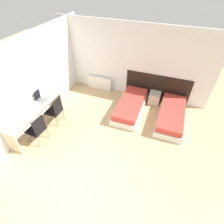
{
  "coord_description": "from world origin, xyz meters",
  "views": [
    {
      "loc": [
        1.44,
        -1.46,
        4.13
      ],
      "look_at": [
        0.0,
        2.37,
        0.55
      ],
      "focal_mm": 28.0,
      "sensor_mm": 36.0,
      "label": 1
    }
  ],
  "objects_px": {
    "bed_near_door": "(171,115)",
    "chair_near_notebook": "(37,129)",
    "laptop": "(41,98)",
    "chair_near_laptop": "(55,110)",
    "nightstand": "(154,98)",
    "bed_near_window": "(131,106)"
  },
  "relations": [
    {
      "from": "chair_near_laptop",
      "to": "laptop",
      "type": "xyz_separation_m",
      "value": [
        -0.47,
        0.02,
        0.33
      ]
    },
    {
      "from": "nightstand",
      "to": "chair_near_notebook",
      "type": "bearing_deg",
      "value": -132.66
    },
    {
      "from": "bed_near_door",
      "to": "chair_near_laptop",
      "type": "xyz_separation_m",
      "value": [
        -3.54,
        -1.4,
        0.31
      ]
    },
    {
      "from": "bed_near_door",
      "to": "laptop",
      "type": "height_order",
      "value": "laptop"
    },
    {
      "from": "nightstand",
      "to": "chair_near_notebook",
      "type": "relative_size",
      "value": 0.45
    },
    {
      "from": "bed_near_door",
      "to": "laptop",
      "type": "bearing_deg",
      "value": -160.9
    },
    {
      "from": "bed_near_door",
      "to": "laptop",
      "type": "xyz_separation_m",
      "value": [
        -4.01,
        -1.39,
        0.64
      ]
    },
    {
      "from": "bed_near_door",
      "to": "nightstand",
      "type": "relative_size",
      "value": 4.66
    },
    {
      "from": "bed_near_door",
      "to": "laptop",
      "type": "distance_m",
      "value": 4.29
    },
    {
      "from": "chair_near_notebook",
      "to": "bed_near_window",
      "type": "bearing_deg",
      "value": 51.35
    },
    {
      "from": "chair_near_laptop",
      "to": "laptop",
      "type": "distance_m",
      "value": 0.57
    },
    {
      "from": "chair_near_laptop",
      "to": "laptop",
      "type": "relative_size",
      "value": 2.8
    },
    {
      "from": "bed_near_door",
      "to": "laptop",
      "type": "relative_size",
      "value": 5.88
    },
    {
      "from": "bed_near_door",
      "to": "chair_near_notebook",
      "type": "xyz_separation_m",
      "value": [
        -3.54,
        -2.29,
        0.31
      ]
    },
    {
      "from": "chair_near_notebook",
      "to": "nightstand",
      "type": "bearing_deg",
      "value": 51.54
    },
    {
      "from": "bed_near_window",
      "to": "bed_near_door",
      "type": "height_order",
      "value": "same"
    },
    {
      "from": "bed_near_door",
      "to": "nightstand",
      "type": "height_order",
      "value": "nightstand"
    },
    {
      "from": "bed_near_window",
      "to": "chair_near_notebook",
      "type": "height_order",
      "value": "chair_near_notebook"
    },
    {
      "from": "bed_near_window",
      "to": "chair_near_laptop",
      "type": "relative_size",
      "value": 2.1
    },
    {
      "from": "bed_near_window",
      "to": "laptop",
      "type": "relative_size",
      "value": 5.88
    },
    {
      "from": "nightstand",
      "to": "bed_near_door",
      "type": "bearing_deg",
      "value": -47.89
    },
    {
      "from": "bed_near_door",
      "to": "chair_near_laptop",
      "type": "bearing_deg",
      "value": -158.35
    }
  ]
}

